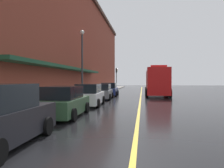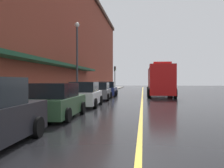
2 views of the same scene
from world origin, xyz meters
name	(u,v)px [view 1 (image 1 of 2)]	position (x,y,z in m)	size (l,w,h in m)	color
ground_plane	(141,95)	(0.00, 25.00, 0.00)	(112.00, 112.00, 0.00)	black
sidewalk_left	(96,94)	(-6.20, 25.00, 0.07)	(2.40, 70.00, 0.15)	#9E9B93
lane_center_stripe	(141,95)	(0.00, 25.00, 0.00)	(0.16, 70.00, 0.01)	gold
brick_building_left	(53,41)	(-11.94, 23.99, 7.37)	(10.26, 64.00, 14.71)	brown
parked_car_1	(63,102)	(-3.98, 6.01, 0.77)	(2.20, 4.51, 1.63)	#2D5133
parked_car_2	(89,95)	(-3.85, 11.38, 0.78)	(2.14, 4.42, 1.66)	silver
parked_car_3	(102,92)	(-3.92, 17.20, 0.74)	(2.21, 4.26, 1.58)	#595B60
parked_car_4	(109,90)	(-3.89, 22.18, 0.77)	(2.21, 4.34, 1.63)	navy
fire_truck	(157,82)	(1.96, 22.44, 1.71)	(2.83, 7.83, 3.59)	red
parking_meter_0	(99,87)	(-5.35, 23.20, 1.06)	(0.14, 0.18, 1.33)	#4C4C51
parking_meter_1	(92,88)	(-5.35, 18.72, 1.06)	(0.14, 0.18, 1.33)	#4C4C51
street_lamp_left	(82,56)	(-5.95, 17.06, 4.40)	(0.44, 0.44, 6.94)	#33383D
traffic_light_near	(116,74)	(-5.29, 41.88, 3.16)	(0.38, 0.36, 4.30)	#232326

